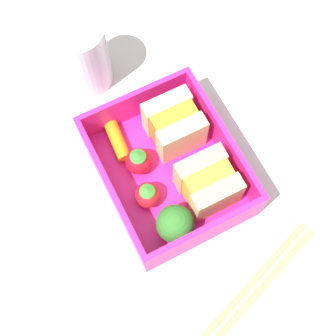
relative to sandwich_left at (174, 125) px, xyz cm
name	(u,v)px	position (x,y,z in cm)	size (l,w,h in cm)	color
ground_plane	(168,179)	(3.87, -2.75, -4.81)	(120.00, 120.00, 2.00)	beige
bento_tray	(168,174)	(3.87, -2.75, -3.21)	(17.29, 14.03, 1.20)	#E4218C
bento_rim	(168,165)	(3.87, -2.75, -0.21)	(17.29, 14.03, 4.78)	#E4218C
sandwich_left	(174,125)	(0.00, 0.00, 0.00)	(5.49, 5.51, 5.21)	beige
sandwich_center_left	(208,184)	(7.74, 0.00, 0.00)	(5.49, 5.51, 5.21)	#E4B97C
carrot_stick_far_left	(117,139)	(-2.17, -6.23, -1.82)	(1.57, 1.57, 5.25)	orange
strawberry_left	(139,161)	(1.69, -5.27, -1.00)	(2.97, 2.97, 3.57)	red
strawberry_far_left	(148,195)	(5.64, -6.10, -1.08)	(2.81, 2.81, 3.41)	red
broccoli_floret	(175,224)	(10.05, -5.13, 0.13)	(3.96, 3.96, 4.78)	#86BF70
chopstick_pair	(244,300)	(19.80, -2.05, -3.46)	(8.50, 20.92, 0.70)	tan
drinking_glass	(84,56)	(-12.19, -5.41, 0.90)	(5.69, 5.69, 9.40)	white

